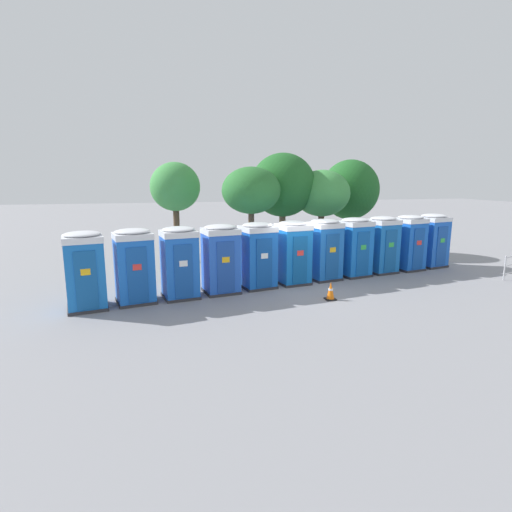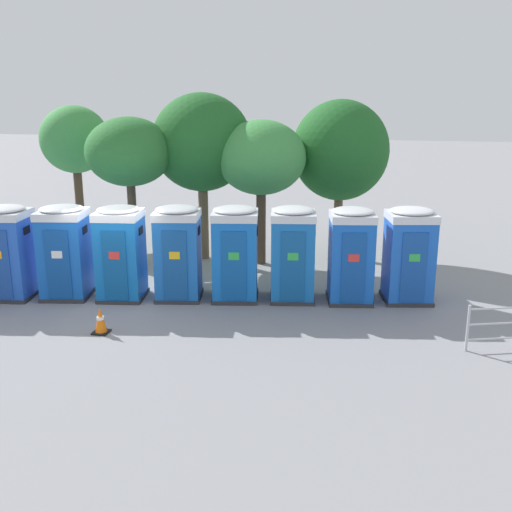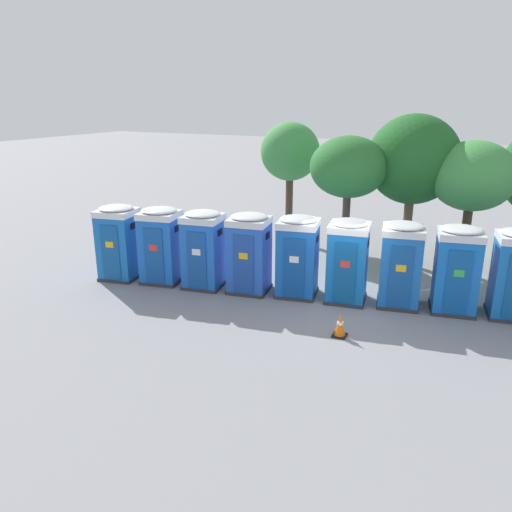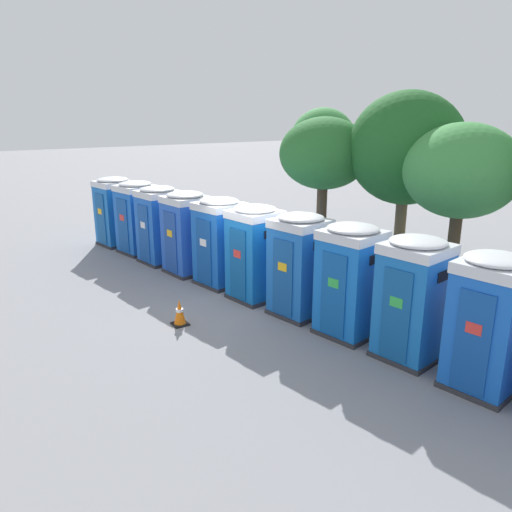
{
  "view_description": "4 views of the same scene",
  "coord_description": "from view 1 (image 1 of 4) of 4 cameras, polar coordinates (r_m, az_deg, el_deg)",
  "views": [
    {
      "loc": [
        -5.32,
        -14.68,
        4.15
      ],
      "look_at": [
        -1.62,
        -0.13,
        1.26
      ],
      "focal_mm": 28.0,
      "sensor_mm": 36.0,
      "label": 1
    },
    {
      "loc": [
        6.8,
        -14.2,
        5.39
      ],
      "look_at": [
        3.54,
        0.82,
        1.21
      ],
      "focal_mm": 42.0,
      "sensor_mm": 36.0,
      "label": 2
    },
    {
      "loc": [
        3.69,
        -13.84,
        5.96
      ],
      "look_at": [
        -2.84,
        -0.36,
        1.18
      ],
      "focal_mm": 35.0,
      "sensor_mm": 36.0,
      "label": 3
    },
    {
      "loc": [
        10.68,
        -6.58,
        4.88
      ],
      "look_at": [
        0.0,
        0.17,
        1.19
      ],
      "focal_mm": 35.0,
      "sensor_mm": 36.0,
      "label": 4
    }
  ],
  "objects": [
    {
      "name": "street_tree_3",
      "position": [
        20.21,
        3.86,
        10.02
      ],
      "size": [
        3.23,
        3.23,
        5.44
      ],
      "color": "brown",
      "rests_on": "ground"
    },
    {
      "name": "portapotty_7",
      "position": [
        17.75,
        13.87,
        1.29
      ],
      "size": [
        1.42,
        1.4,
        2.54
      ],
      "color": "#2D2D33",
      "rests_on": "ground"
    },
    {
      "name": "portapotty_1",
      "position": [
        14.06,
        -17.01,
        -1.34
      ],
      "size": [
        1.46,
        1.43,
        2.54
      ],
      "color": "#2D2D33",
      "rests_on": "ground"
    },
    {
      "name": "portapotty_8",
      "position": [
        18.74,
        17.54,
        1.6
      ],
      "size": [
        1.37,
        1.38,
        2.54
      ],
      "color": "#2D2D33",
      "rests_on": "ground"
    },
    {
      "name": "portapotty_10",
      "position": [
        20.9,
        23.84,
        2.09
      ],
      "size": [
        1.45,
        1.42,
        2.54
      ],
      "color": "#2D2D33",
      "rests_on": "ground"
    },
    {
      "name": "street_tree_0",
      "position": [
        20.71,
        9.4,
        8.76
      ],
      "size": [
        2.82,
        2.82,
        4.62
      ],
      "color": "#4C3826",
      "rests_on": "ground"
    },
    {
      "name": "street_tree_4",
      "position": [
        23.09,
        13.28,
        9.17
      ],
      "size": [
        3.19,
        3.19,
        5.22
      ],
      "color": "brown",
      "rests_on": "ground"
    },
    {
      "name": "portapotty_9",
      "position": [
        19.73,
        21.03,
        1.82
      ],
      "size": [
        1.36,
        1.39,
        2.54
      ],
      "color": "#2D2D33",
      "rests_on": "ground"
    },
    {
      "name": "ground_plane",
      "position": [
        16.15,
        5.49,
        -4.03
      ],
      "size": [
        120.0,
        120.0,
        0.0
      ],
      "primitive_type": "plane",
      "color": "gray"
    },
    {
      "name": "portapotty_4",
      "position": [
        15.34,
        0.24,
        0.14
      ],
      "size": [
        1.44,
        1.41,
        2.54
      ],
      "color": "#2D2D33",
      "rests_on": "ground"
    },
    {
      "name": "portapotty_0",
      "position": [
        13.9,
        -23.25,
        -1.89
      ],
      "size": [
        1.42,
        1.4,
        2.54
      ],
      "color": "#2D2D33",
      "rests_on": "ground"
    },
    {
      "name": "street_tree_2",
      "position": [
        20.57,
        -11.47,
        9.56
      ],
      "size": [
        2.47,
        2.47,
        5.0
      ],
      "color": "#4C3826",
      "rests_on": "ground"
    },
    {
      "name": "traffic_cone",
      "position": [
        14.22,
        10.61,
        -4.94
      ],
      "size": [
        0.36,
        0.36,
        0.64
      ],
      "color": "black",
      "rests_on": "ground"
    },
    {
      "name": "portapotty_6",
      "position": [
        16.86,
        9.73,
        0.96
      ],
      "size": [
        1.4,
        1.4,
        2.54
      ],
      "color": "#2D2D33",
      "rests_on": "ground"
    },
    {
      "name": "street_tree_1",
      "position": [
        18.41,
        -0.69,
        9.26
      ],
      "size": [
        2.69,
        2.69,
        4.72
      ],
      "color": "#4C3826",
      "rests_on": "ground"
    },
    {
      "name": "portapotty_3",
      "position": [
        14.7,
        -5.06,
        -0.38
      ],
      "size": [
        1.4,
        1.37,
        2.54
      ],
      "color": "#2D2D33",
      "rests_on": "ground"
    },
    {
      "name": "portapotty_5",
      "position": [
        16.0,
        5.31,
        0.54
      ],
      "size": [
        1.36,
        1.37,
        2.54
      ],
      "color": "#2D2D33",
      "rests_on": "ground"
    },
    {
      "name": "portapotty_2",
      "position": [
        14.27,
        -10.86,
        -0.88
      ],
      "size": [
        1.38,
        1.37,
        2.54
      ],
      "color": "#2D2D33",
      "rests_on": "ground"
    }
  ]
}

